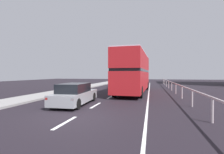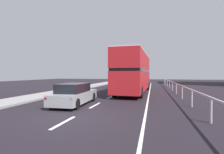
{
  "view_description": "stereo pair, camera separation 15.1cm",
  "coord_description": "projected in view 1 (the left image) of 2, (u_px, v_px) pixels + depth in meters",
  "views": [
    {
      "loc": [
        3.48,
        -7.47,
        2.03
      ],
      "look_at": [
        0.15,
        6.98,
        1.78
      ],
      "focal_mm": 26.99,
      "sensor_mm": 36.0,
      "label": 1
    },
    {
      "loc": [
        3.63,
        -7.43,
        2.03
      ],
      "look_at": [
        0.15,
        6.98,
        1.78
      ],
      "focal_mm": 26.99,
      "sensor_mm": 36.0,
      "label": 2
    }
  ],
  "objects": [
    {
      "name": "double_decker_bus_red",
      "position": [
        134.0,
        72.0,
        18.39
      ],
      "size": [
        3.01,
        11.4,
        4.28
      ],
      "rotation": [
        0.0,
        0.0,
        -0.04
      ],
      "color": "red",
      "rests_on": "ground"
    },
    {
      "name": "ground_plane",
      "position": [
        76.0,
        117.0,
        8.09
      ],
      "size": [
        74.29,
        120.0,
        0.1
      ],
      "primitive_type": "cube",
      "color": "black"
    },
    {
      "name": "bridge_side_railing",
      "position": [
        179.0,
        87.0,
        15.5
      ],
      "size": [
        0.1,
        42.0,
        1.09
      ],
      "color": "#BBA9AE",
      "rests_on": "ground"
    },
    {
      "name": "sedan_car_ahead",
      "position": [
        118.0,
        83.0,
        26.38
      ],
      "size": [
        1.84,
        4.21,
        1.42
      ],
      "rotation": [
        0.0,
        0.0,
        -0.02
      ],
      "color": "#474A58",
      "rests_on": "ground"
    },
    {
      "name": "lane_paint_markings",
      "position": [
        135.0,
        95.0,
        16.37
      ],
      "size": [
        3.43,
        46.0,
        0.01
      ],
      "color": "silver",
      "rests_on": "ground"
    },
    {
      "name": "hatchback_car_near",
      "position": [
        75.0,
        94.0,
        11.24
      ],
      "size": [
        1.91,
        4.59,
        1.42
      ],
      "rotation": [
        0.0,
        0.0,
        0.04
      ],
      "color": "gray",
      "rests_on": "ground"
    }
  ]
}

